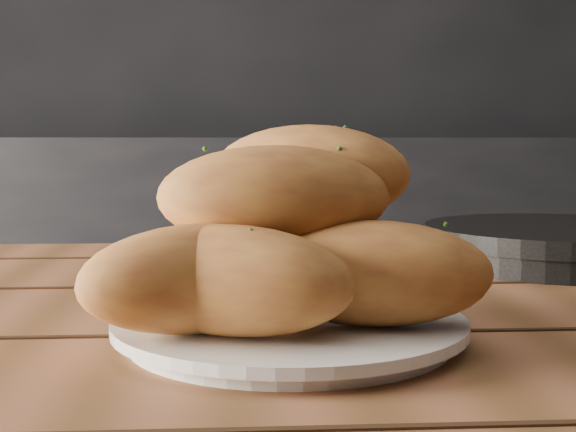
# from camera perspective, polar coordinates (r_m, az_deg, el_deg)

# --- Properties ---
(counter) EXTENTS (2.80, 0.60, 0.90)m
(counter) POSITION_cam_1_polar(r_m,az_deg,el_deg) (2.26, -6.21, -5.94)
(counter) COLOR black
(counter) RESTS_ON ground
(table) EXTENTS (1.55, 0.89, 0.75)m
(table) POSITION_cam_1_polar(r_m,az_deg,el_deg) (0.76, 11.60, -13.28)
(table) COLOR brown
(table) RESTS_ON ground
(plate) EXTENTS (0.26, 0.26, 0.02)m
(plate) POSITION_cam_1_polar(r_m,az_deg,el_deg) (0.59, 0.13, -8.04)
(plate) COLOR white
(plate) RESTS_ON table
(bread_rolls) EXTENTS (0.30, 0.27, 0.14)m
(bread_rolls) POSITION_cam_1_polar(r_m,az_deg,el_deg) (0.57, -0.73, -1.90)
(bread_rolls) COLOR #C68637
(bread_rolls) RESTS_ON plate
(skillet) EXTENTS (0.44, 0.31, 0.05)m
(skillet) POSITION_cam_1_polar(r_m,az_deg,el_deg) (1.00, 18.78, -1.88)
(skillet) COLOR black
(skillet) RESTS_ON table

